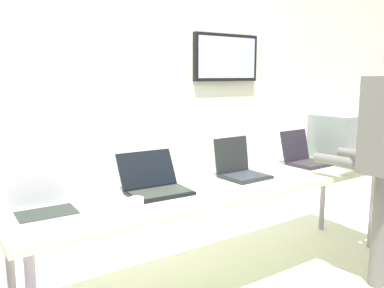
# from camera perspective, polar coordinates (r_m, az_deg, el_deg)

# --- Properties ---
(ground) EXTENTS (8.00, 8.00, 0.04)m
(ground) POSITION_cam_1_polar(r_m,az_deg,el_deg) (3.05, 4.92, -18.87)
(ground) COLOR silver
(back_wall) EXTENTS (8.00, 0.11, 2.59)m
(back_wall) POSITION_cam_1_polar(r_m,az_deg,el_deg) (3.63, -6.08, 7.45)
(back_wall) COLOR silver
(back_wall) RESTS_ON ground
(workbench) EXTENTS (2.92, 0.70, 0.72)m
(workbench) POSITION_cam_1_polar(r_m,az_deg,el_deg) (2.79, 5.13, -6.21)
(workbench) COLOR beige
(workbench) RESTS_ON ground
(equipment_box) EXTENTS (0.32, 0.40, 0.38)m
(equipment_box) POSITION_cam_1_polar(r_m,az_deg,el_deg) (3.67, 19.81, 0.91)
(equipment_box) COLOR gray
(equipment_box) RESTS_ON workbench
(laptop_station_0) EXTENTS (0.33, 0.29, 0.26)m
(laptop_station_0) POSITION_cam_1_polar(r_m,az_deg,el_deg) (2.26, -20.19, -7.74)
(laptop_station_0) COLOR #B0B2B8
(laptop_station_0) RESTS_ON workbench
(laptop_station_1) EXTENTS (0.39, 0.38, 0.23)m
(laptop_station_1) POSITION_cam_1_polar(r_m,az_deg,el_deg) (2.51, -5.28, -5.57)
(laptop_station_1) COLOR black
(laptop_station_1) RESTS_ON workbench
(laptop_station_2) EXTENTS (0.31, 0.31, 0.27)m
(laptop_station_2) POSITION_cam_1_polar(r_m,az_deg,el_deg) (2.90, 6.78, -3.39)
(laptop_station_2) COLOR #222526
(laptop_station_2) RESTS_ON workbench
(laptop_station_3) EXTENTS (0.32, 0.33, 0.26)m
(laptop_station_3) POSITION_cam_1_polar(r_m,az_deg,el_deg) (3.40, 15.50, -1.74)
(laptop_station_3) COLOR #241F2C
(laptop_station_3) RESTS_ON workbench
(coffee_mug) EXTENTS (0.08, 0.08, 0.09)m
(coffee_mug) POSITION_cam_1_polar(r_m,az_deg,el_deg) (2.12, -7.87, -8.70)
(coffee_mug) COLOR white
(coffee_mug) RESTS_ON workbench
(paper_sheet) EXTENTS (0.27, 0.33, 0.00)m
(paper_sheet) POSITION_cam_1_polar(r_m,az_deg,el_deg) (3.51, 21.63, -2.73)
(paper_sheet) COLOR white
(paper_sheet) RESTS_ON workbench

